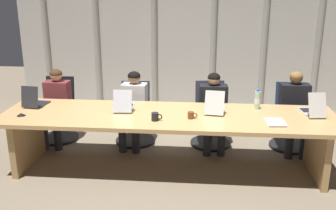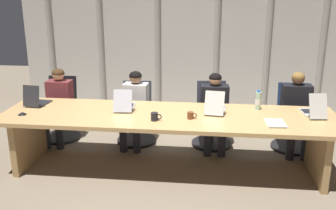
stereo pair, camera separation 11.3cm
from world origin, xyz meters
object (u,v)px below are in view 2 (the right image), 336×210
at_px(laptop_right_mid, 313,110).
at_px(office_chair_right_mid, 293,125).
at_px(office_chair_center, 212,122).
at_px(coffee_mug_far, 155,117).
at_px(spiral_notepad, 276,123).
at_px(office_chair_left_mid, 137,119).
at_px(person_left_end, 58,102).
at_px(office_chair_left_end, 61,116).
at_px(coffee_mug_near, 191,115).
at_px(water_bottle_primary, 258,101).
at_px(laptop_left_mid, 125,105).
at_px(laptop_center, 216,107).
at_px(laptop_left_end, 37,101).
at_px(person_right_mid, 297,108).
at_px(conference_mic_left_side, 22,113).
at_px(person_left_mid, 134,105).
at_px(person_center, 215,107).

height_order(laptop_right_mid, office_chair_right_mid, laptop_right_mid).
bearing_deg(laptop_right_mid, office_chair_center, 52.41).
relative_size(coffee_mug_far, spiral_notepad, 0.42).
xyz_separation_m(office_chair_left_mid, office_chair_right_mid, (2.34, 0.00, 0.01)).
height_order(office_chair_left_mid, person_left_end, person_left_end).
relative_size(office_chair_left_end, coffee_mug_near, 7.97).
bearing_deg(office_chair_right_mid, person_left_end, -88.23).
bearing_deg(water_bottle_primary, laptop_left_mid, -174.92).
bearing_deg(office_chair_center, office_chair_left_end, -96.84).
bearing_deg(person_left_end, spiral_notepad, 72.86).
bearing_deg(spiral_notepad, office_chair_right_mid, 64.72).
height_order(laptop_center, coffee_mug_near, laptop_center).
height_order(laptop_left_end, office_chair_left_mid, laptop_left_end).
relative_size(laptop_left_end, person_right_mid, 0.33).
xyz_separation_m(office_chair_left_end, office_chair_left_mid, (1.21, -0.00, -0.01)).
xyz_separation_m(laptop_right_mid, person_right_mid, (-0.07, 0.58, -0.16)).
bearing_deg(laptop_left_mid, office_chair_right_mid, -76.37).
bearing_deg(coffee_mug_far, laptop_left_mid, 137.66).
relative_size(laptop_left_mid, conference_mic_left_side, 4.18).
relative_size(office_chair_left_mid, conference_mic_left_side, 8.25).
relative_size(laptop_left_mid, laptop_right_mid, 0.96).
height_order(laptop_center, office_chair_left_mid, laptop_center).
height_order(laptop_left_mid, conference_mic_left_side, laptop_left_mid).
height_order(laptop_left_mid, office_chair_left_mid, laptop_left_mid).
xyz_separation_m(person_right_mid, coffee_mug_far, (-1.88, -1.01, 0.15)).
height_order(person_left_mid, person_right_mid, person_right_mid).
bearing_deg(office_chair_left_end, laptop_left_end, -3.20).
height_order(office_chair_left_mid, person_right_mid, person_right_mid).
bearing_deg(water_bottle_primary, laptop_right_mid, -12.67).
xyz_separation_m(office_chair_left_end, person_left_end, (0.04, -0.17, 0.28)).
distance_m(laptop_center, office_chair_left_end, 2.54).
distance_m(coffee_mug_far, spiral_notepad, 1.43).
bearing_deg(office_chair_right_mid, water_bottle_primary, -46.33).
bearing_deg(coffee_mug_far, office_chair_right_mid, 31.84).
distance_m(office_chair_left_mid, person_left_end, 1.21).
relative_size(office_chair_left_end, coffee_mug_far, 7.12).
relative_size(person_left_end, conference_mic_left_side, 10.23).
height_order(office_chair_center, water_bottle_primary, water_bottle_primary).
bearing_deg(water_bottle_primary, office_chair_left_mid, 161.36).
distance_m(office_chair_left_end, office_chair_center, 2.36).
bearing_deg(office_chair_left_mid, person_left_mid, -1.49).
bearing_deg(office_chair_center, person_left_mid, -88.57).
bearing_deg(person_center, person_left_end, -93.19).
relative_size(person_left_end, person_right_mid, 0.97).
height_order(person_center, coffee_mug_far, person_center).
height_order(laptop_left_mid, person_left_mid, person_left_mid).
bearing_deg(person_left_end, person_center, 90.52).
bearing_deg(spiral_notepad, office_chair_left_end, 156.12).
xyz_separation_m(person_center, water_bottle_primary, (0.55, -0.43, 0.24)).
xyz_separation_m(laptop_right_mid, person_left_end, (-3.57, 0.57, -0.18)).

